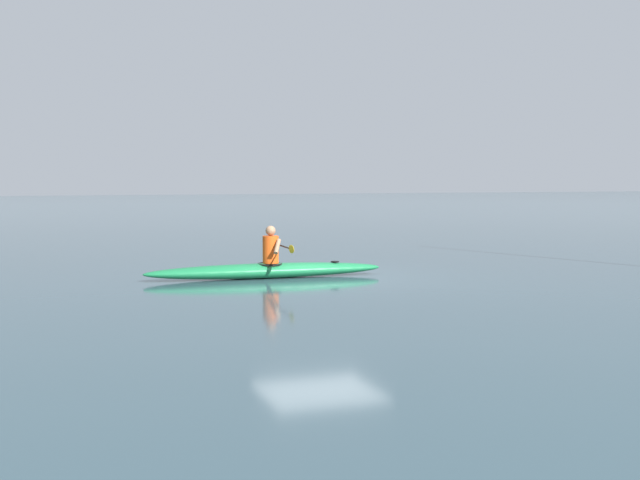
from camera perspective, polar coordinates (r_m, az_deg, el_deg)
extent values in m
plane|color=#334C56|center=(17.52, -0.04, -2.58)|extent=(160.00, 160.00, 0.00)
ellipsoid|color=#19723F|center=(17.35, -3.79, -2.14)|extent=(5.12, 0.84, 0.31)
torus|color=black|center=(17.35, -3.51, -1.68)|extent=(0.56, 0.56, 0.04)
cylinder|color=black|center=(17.73, 1.04, -1.51)|extent=(0.18, 0.18, 0.02)
cylinder|color=#E04C14|center=(17.33, -3.44, -0.67)|extent=(0.34, 0.34, 0.58)
sphere|color=#936B4C|center=(17.30, -3.45, 0.65)|extent=(0.21, 0.21, 0.21)
cylinder|color=black|center=(17.37, -2.80, -0.36)|extent=(0.13, 1.94, 0.03)
ellipsoid|color=gold|center=(18.30, -3.52, -0.12)|extent=(0.06, 0.40, 0.17)
ellipsoid|color=gold|center=(16.43, -1.99, -0.63)|extent=(0.06, 0.40, 0.17)
cylinder|color=#936B4C|center=(17.60, -3.39, -0.31)|extent=(0.21, 0.28, 0.34)
cylinder|color=#936B4C|center=(17.08, -2.97, -0.46)|extent=(0.23, 0.27, 0.34)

